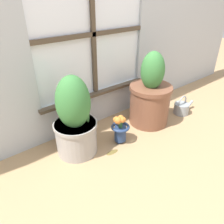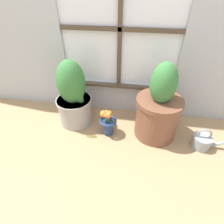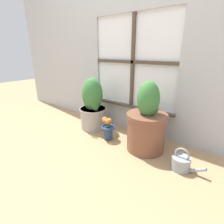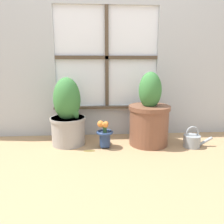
{
  "view_description": "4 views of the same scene",
  "coord_description": "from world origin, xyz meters",
  "px_view_note": "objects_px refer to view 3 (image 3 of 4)",
  "views": [
    {
      "loc": [
        -1.04,
        -1.01,
        1.15
      ],
      "look_at": [
        -0.05,
        0.21,
        0.26
      ],
      "focal_mm": 35.0,
      "sensor_mm": 36.0,
      "label": 1
    },
    {
      "loc": [
        0.19,
        -1.05,
        1.16
      ],
      "look_at": [
        -0.01,
        0.16,
        0.23
      ],
      "focal_mm": 28.0,
      "sensor_mm": 36.0,
      "label": 2
    },
    {
      "loc": [
        1.09,
        -1.24,
        0.94
      ],
      "look_at": [
        -0.02,
        0.16,
        0.32
      ],
      "focal_mm": 28.0,
      "sensor_mm": 36.0,
      "label": 3
    },
    {
      "loc": [
        -0.1,
        -1.79,
        0.77
      ],
      "look_at": [
        0.03,
        0.15,
        0.33
      ],
      "focal_mm": 35.0,
      "sensor_mm": 36.0,
      "label": 4
    }
  ],
  "objects_px": {
    "potted_plant_left": "(93,107)",
    "flower_vase": "(108,128)",
    "potted_plant_right": "(147,124)",
    "watering_can": "(181,163)"
  },
  "relations": [
    {
      "from": "potted_plant_right",
      "to": "flower_vase",
      "type": "distance_m",
      "value": 0.46
    },
    {
      "from": "flower_vase",
      "to": "watering_can",
      "type": "bearing_deg",
      "value": -2.39
    },
    {
      "from": "potted_plant_left",
      "to": "watering_can",
      "type": "height_order",
      "value": "potted_plant_left"
    },
    {
      "from": "potted_plant_left",
      "to": "flower_vase",
      "type": "xyz_separation_m",
      "value": [
        0.34,
        -0.12,
        -0.14
      ]
    },
    {
      "from": "potted_plant_right",
      "to": "watering_can",
      "type": "relative_size",
      "value": 2.52
    },
    {
      "from": "potted_plant_left",
      "to": "flower_vase",
      "type": "distance_m",
      "value": 0.39
    },
    {
      "from": "potted_plant_left",
      "to": "potted_plant_right",
      "type": "xyz_separation_m",
      "value": [
        0.77,
        -0.05,
        -0.01
      ]
    },
    {
      "from": "watering_can",
      "to": "potted_plant_right",
      "type": "bearing_deg",
      "value": 164.99
    },
    {
      "from": "potted_plant_right",
      "to": "flower_vase",
      "type": "bearing_deg",
      "value": -170.59
    },
    {
      "from": "potted_plant_right",
      "to": "flower_vase",
      "type": "relative_size",
      "value": 2.64
    }
  ]
}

